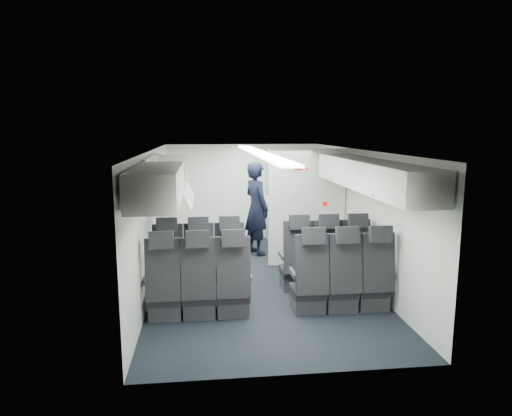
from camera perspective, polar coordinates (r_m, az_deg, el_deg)
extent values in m
cube|color=black|center=(7.70, 0.34, -9.01)|extent=(3.40, 6.00, 0.01)
cube|color=silver|center=(7.29, 0.36, 7.23)|extent=(3.40, 6.00, 0.01)
cube|color=silver|center=(10.37, -1.64, 2.02)|extent=(3.40, 0.01, 2.15)
cube|color=silver|center=(4.55, 4.95, -8.21)|extent=(3.40, 0.01, 2.15)
cube|color=silver|center=(7.41, -12.81, -1.35)|extent=(0.01, 6.00, 2.15)
cube|color=silver|center=(7.81, 12.84, -0.80)|extent=(0.01, 6.00, 2.15)
cube|color=white|center=(7.30, 0.36, 6.91)|extent=(0.25, 5.52, 0.03)
cube|color=black|center=(7.15, -10.70, -8.35)|extent=(0.44, 0.46, 0.12)
cube|color=#2D2D33|center=(7.21, -10.65, -9.56)|extent=(0.42, 0.42, 0.22)
cube|color=black|center=(6.82, -10.94, -5.32)|extent=(0.44, 0.20, 0.80)
cube|color=black|center=(6.68, -11.09, -2.12)|extent=(0.30, 0.12, 0.23)
cube|color=#2D2D33|center=(7.06, -12.57, -6.27)|extent=(0.05, 0.40, 0.06)
cube|color=#2D2D33|center=(7.03, -8.99, -6.23)|extent=(0.05, 0.40, 0.06)
cube|color=black|center=(7.13, -7.05, -8.30)|extent=(0.44, 0.46, 0.12)
cube|color=#2D2D33|center=(7.19, -7.02, -9.51)|extent=(0.42, 0.42, 0.22)
cube|color=black|center=(6.80, -7.14, -5.26)|extent=(0.44, 0.20, 0.80)
cube|color=black|center=(6.65, -7.22, -2.05)|extent=(0.30, 0.12, 0.23)
cube|color=#2D2D33|center=(7.03, -8.90, -6.23)|extent=(0.05, 0.40, 0.06)
cube|color=#2D2D33|center=(7.02, -5.30, -6.17)|extent=(0.05, 0.40, 0.06)
cube|color=black|center=(7.14, -3.40, -8.22)|extent=(0.44, 0.46, 0.12)
cube|color=#2D2D33|center=(7.19, -3.39, -9.43)|extent=(0.42, 0.42, 0.22)
cube|color=black|center=(6.80, -3.34, -5.18)|extent=(0.44, 0.20, 0.80)
cube|color=black|center=(6.66, -3.35, -1.97)|extent=(0.30, 0.12, 0.23)
cube|color=#2D2D33|center=(7.02, -5.21, -6.16)|extent=(0.05, 0.40, 0.06)
cube|color=#2D2D33|center=(7.05, -1.62, -6.08)|extent=(0.05, 0.40, 0.06)
cube|color=black|center=(7.27, 4.89, -7.91)|extent=(0.44, 0.46, 0.12)
cube|color=#2D2D33|center=(7.32, 4.87, -9.11)|extent=(0.42, 0.42, 0.22)
cube|color=black|center=(6.94, 5.30, -4.92)|extent=(0.44, 0.20, 0.80)
cube|color=black|center=(6.80, 5.44, -1.76)|extent=(0.30, 0.12, 0.23)
cube|color=#2D2D33|center=(7.12, 3.22, -5.92)|extent=(0.05, 0.40, 0.06)
cube|color=#2D2D33|center=(7.21, 6.69, -5.78)|extent=(0.05, 0.40, 0.06)
cube|color=black|center=(7.37, 8.35, -7.74)|extent=(0.44, 0.46, 0.12)
cube|color=#2D2D33|center=(7.42, 8.32, -8.92)|extent=(0.42, 0.42, 0.22)
cube|color=black|center=(7.04, 8.90, -4.77)|extent=(0.44, 0.20, 0.80)
cube|color=black|center=(6.91, 9.10, -1.66)|extent=(0.30, 0.12, 0.23)
cube|color=#2D2D33|center=(7.21, 6.77, -5.78)|extent=(0.05, 0.40, 0.06)
cube|color=#2D2D33|center=(7.32, 10.14, -5.62)|extent=(0.05, 0.40, 0.06)
cube|color=black|center=(7.49, 11.71, -7.54)|extent=(0.44, 0.46, 0.12)
cube|color=#2D2D33|center=(7.54, 11.67, -8.70)|extent=(0.42, 0.42, 0.22)
cube|color=black|center=(7.17, 12.38, -4.61)|extent=(0.44, 0.20, 0.80)
cube|color=black|center=(7.04, 12.63, -1.56)|extent=(0.30, 0.12, 0.23)
cube|color=#2D2D33|center=(7.32, 10.21, -5.62)|extent=(0.05, 0.40, 0.06)
cube|color=#2D2D33|center=(7.46, 13.47, -5.45)|extent=(0.05, 0.40, 0.06)
cube|color=black|center=(6.31, -11.27, -10.88)|extent=(0.44, 0.46, 0.12)
cube|color=#2D2D33|center=(6.37, -11.23, -12.23)|extent=(0.42, 0.42, 0.22)
cube|color=black|center=(5.96, -11.59, -7.57)|extent=(0.44, 0.20, 0.80)
cube|color=black|center=(5.80, -11.77, -3.94)|extent=(0.30, 0.12, 0.23)
cube|color=#2D2D33|center=(6.21, -13.43, -8.56)|extent=(0.05, 0.40, 0.06)
cube|color=#2D2D33|center=(6.17, -9.33, -8.53)|extent=(0.05, 0.40, 0.06)
cube|color=black|center=(6.29, -7.11, -10.84)|extent=(0.44, 0.46, 0.12)
cube|color=#2D2D33|center=(6.34, -7.08, -12.19)|extent=(0.42, 0.42, 0.22)
cube|color=black|center=(5.93, -7.22, -7.51)|extent=(0.44, 0.20, 0.80)
cube|color=black|center=(5.78, -7.31, -3.87)|extent=(0.30, 0.12, 0.23)
cube|color=#2D2D33|center=(6.17, -9.23, -8.53)|extent=(0.05, 0.40, 0.06)
cube|color=#2D2D33|center=(6.16, -5.10, -8.46)|extent=(0.05, 0.40, 0.06)
cube|color=black|center=(6.29, -2.94, -10.74)|extent=(0.44, 0.46, 0.12)
cube|color=#2D2D33|center=(6.35, -2.92, -12.09)|extent=(0.42, 0.42, 0.22)
cube|color=black|center=(5.94, -2.84, -7.42)|extent=(0.44, 0.20, 0.80)
cube|color=black|center=(5.79, -2.84, -3.78)|extent=(0.30, 0.12, 0.23)
cube|color=#2D2D33|center=(6.16, -5.01, -8.46)|extent=(0.05, 0.40, 0.06)
cube|color=#2D2D33|center=(6.19, -0.89, -8.34)|extent=(0.05, 0.40, 0.06)
cube|color=black|center=(6.44, 6.49, -10.32)|extent=(0.44, 0.46, 0.12)
cube|color=#2D2D33|center=(6.49, 6.47, -11.64)|extent=(0.42, 0.42, 0.22)
cube|color=black|center=(6.09, 7.04, -7.04)|extent=(0.44, 0.20, 0.80)
cube|color=black|center=(5.94, 7.24, -3.48)|extent=(0.30, 0.12, 0.23)
cube|color=#2D2D33|center=(6.27, 4.63, -8.12)|extent=(0.05, 0.40, 0.06)
cube|color=#2D2D33|center=(6.37, 8.55, -7.92)|extent=(0.05, 0.40, 0.06)
cube|color=black|center=(6.55, 10.39, -10.06)|extent=(0.44, 0.46, 0.12)
cube|color=#2D2D33|center=(6.61, 10.35, -11.37)|extent=(0.42, 0.42, 0.22)
cube|color=black|center=(6.21, 11.11, -6.82)|extent=(0.44, 0.20, 0.80)
cube|color=black|center=(6.06, 11.38, -3.33)|extent=(0.30, 0.12, 0.23)
cube|color=#2D2D33|center=(6.37, 8.64, -7.91)|extent=(0.05, 0.40, 0.06)
cube|color=#2D2D33|center=(6.50, 12.42, -7.68)|extent=(0.05, 0.40, 0.06)
cube|color=black|center=(6.69, 14.14, -9.77)|extent=(0.44, 0.46, 0.12)
cube|color=#2D2D33|center=(6.75, 14.08, -11.05)|extent=(0.42, 0.42, 0.22)
cube|color=black|center=(6.36, 15.00, -6.58)|extent=(0.44, 0.20, 0.80)
cube|color=black|center=(6.22, 15.33, -3.17)|extent=(0.30, 0.12, 0.23)
cube|color=#2D2D33|center=(6.50, 12.50, -7.68)|extent=(0.05, 0.40, 0.06)
cube|color=#2D2D33|center=(6.66, 16.12, -7.43)|extent=(0.05, 0.40, 0.06)
cube|color=silver|center=(5.30, -12.19, 2.89)|extent=(0.52, 1.80, 0.40)
cylinder|color=slate|center=(5.30, -9.44, 1.23)|extent=(0.04, 0.10, 0.04)
cube|color=#9E9E93|center=(7.05, -10.78, 2.97)|extent=(0.52, 1.70, 0.04)
cube|color=silver|center=(7.05, -12.94, 4.53)|extent=(0.06, 1.70, 0.44)
cube|color=silver|center=(6.21, -11.38, 3.90)|extent=(0.52, 0.04, 0.40)
cube|color=silver|center=(7.86, -10.39, 5.13)|extent=(0.52, 0.04, 0.40)
cube|color=silver|center=(7.05, -8.72, 2.13)|extent=(0.21, 1.61, 0.38)
cube|color=silver|center=(5.74, 16.88, 3.21)|extent=(0.52, 1.80, 0.40)
cylinder|color=slate|center=(5.67, 14.48, 1.60)|extent=(0.04, 0.10, 0.04)
cube|color=silver|center=(7.37, 11.50, 4.80)|extent=(0.52, 1.70, 0.40)
cylinder|color=slate|center=(7.31, 9.59, 3.56)|extent=(0.04, 0.10, 0.04)
cube|color=silver|center=(8.36, 6.37, 0.09)|extent=(1.40, 0.12, 2.13)
cube|color=white|center=(8.17, 5.69, 4.86)|extent=(0.24, 0.01, 0.10)
cube|color=red|center=(8.15, 5.36, 4.85)|extent=(0.13, 0.01, 0.04)
cube|color=red|center=(8.19, 6.39, 4.85)|extent=(0.05, 0.01, 0.03)
cylinder|color=white|center=(8.36, 8.62, 0.56)|extent=(0.11, 0.01, 0.11)
cylinder|color=red|center=(8.35, 8.64, 0.55)|extent=(0.09, 0.01, 0.09)
cube|color=#939399|center=(10.23, 3.81, 1.20)|extent=(0.85, 0.50, 1.90)
cube|color=#3F3F42|center=(10.06, 4.04, -1.56)|extent=(0.80, 0.01, 0.02)
cube|color=#3F3F42|center=(9.97, 4.08, 1.26)|extent=(0.80, 0.01, 0.02)
cube|color=#3F3F42|center=(9.91, 4.11, 4.12)|extent=(0.80, 0.01, 0.02)
cube|color=silver|center=(8.95, -11.35, -0.22)|extent=(0.10, 0.92, 1.86)
cylinder|color=black|center=(8.87, -11.07, 2.97)|extent=(0.03, 0.22, 0.22)
cube|color=gold|center=(9.23, -10.84, 0.41)|extent=(0.02, 0.10, 0.75)
cylinder|color=white|center=(8.16, -12.06, 1.29)|extent=(0.01, 0.11, 0.11)
cylinder|color=red|center=(8.16, -11.99, 1.29)|extent=(0.01, 0.09, 0.09)
imported|color=black|center=(9.07, 0.06, -0.03)|extent=(0.68, 0.80, 1.86)
cube|color=black|center=(7.11, -10.60, 4.38)|extent=(0.43, 0.34, 0.23)
cube|color=white|center=(9.02, 1.30, 1.04)|extent=(0.20, 0.10, 0.15)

